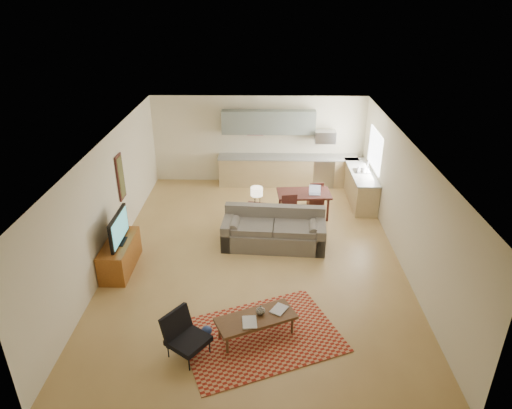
{
  "coord_description": "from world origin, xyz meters",
  "views": [
    {
      "loc": [
        0.17,
        -9.02,
        5.64
      ],
      "look_at": [
        0.0,
        0.3,
        1.15
      ],
      "focal_mm": 32.0,
      "sensor_mm": 36.0,
      "label": 1
    }
  ],
  "objects_px": {
    "coffee_table": "(256,327)",
    "armchair": "(188,337)",
    "sofa": "(274,229)",
    "dining_table": "(303,205)",
    "console_table": "(257,216)",
    "tv_credenza": "(120,255)"
  },
  "relations": [
    {
      "from": "tv_credenza",
      "to": "sofa",
      "type": "bearing_deg",
      "value": 17.39
    },
    {
      "from": "sofa",
      "to": "tv_credenza",
      "type": "xyz_separation_m",
      "value": [
        -3.37,
        -1.05,
        -0.1
      ]
    },
    {
      "from": "coffee_table",
      "to": "dining_table",
      "type": "height_order",
      "value": "dining_table"
    },
    {
      "from": "coffee_table",
      "to": "dining_table",
      "type": "xyz_separation_m",
      "value": [
        1.18,
        4.69,
        0.14
      ]
    },
    {
      "from": "coffee_table",
      "to": "armchair",
      "type": "bearing_deg",
      "value": 178.88
    },
    {
      "from": "console_table",
      "to": "dining_table",
      "type": "height_order",
      "value": "dining_table"
    },
    {
      "from": "tv_credenza",
      "to": "console_table",
      "type": "height_order",
      "value": "tv_credenza"
    },
    {
      "from": "armchair",
      "to": "tv_credenza",
      "type": "bearing_deg",
      "value": 72.18
    },
    {
      "from": "coffee_table",
      "to": "sofa",
      "type": "bearing_deg",
      "value": 58.95
    },
    {
      "from": "sofa",
      "to": "console_table",
      "type": "relative_size",
      "value": 4.03
    },
    {
      "from": "sofa",
      "to": "coffee_table",
      "type": "relative_size",
      "value": 1.79
    },
    {
      "from": "coffee_table",
      "to": "tv_credenza",
      "type": "height_order",
      "value": "tv_credenza"
    },
    {
      "from": "sofa",
      "to": "armchair",
      "type": "relative_size",
      "value": 3.23
    },
    {
      "from": "tv_credenza",
      "to": "console_table",
      "type": "xyz_separation_m",
      "value": [
        2.95,
        1.98,
        -0.02
      ]
    },
    {
      "from": "armchair",
      "to": "dining_table",
      "type": "bearing_deg",
      "value": 12.16
    },
    {
      "from": "coffee_table",
      "to": "tv_credenza",
      "type": "bearing_deg",
      "value": 120.46
    },
    {
      "from": "console_table",
      "to": "armchair",
      "type": "bearing_deg",
      "value": -88.75
    },
    {
      "from": "armchair",
      "to": "console_table",
      "type": "distance_m",
      "value": 4.69
    },
    {
      "from": "coffee_table",
      "to": "armchair",
      "type": "distance_m",
      "value": 1.23
    },
    {
      "from": "coffee_table",
      "to": "armchair",
      "type": "xyz_separation_m",
      "value": [
        -1.12,
        -0.48,
        0.18
      ]
    },
    {
      "from": "coffee_table",
      "to": "console_table",
      "type": "height_order",
      "value": "console_table"
    },
    {
      "from": "armchair",
      "to": "coffee_table",
      "type": "bearing_deg",
      "value": -30.52
    }
  ]
}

